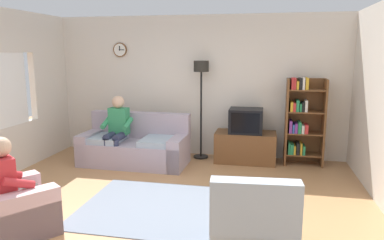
{
  "coord_description": "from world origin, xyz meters",
  "views": [
    {
      "loc": [
        1.29,
        -4.32,
        2.01
      ],
      "look_at": [
        0.26,
        0.71,
        1.05
      ],
      "focal_mm": 33.99,
      "sensor_mm": 36.0,
      "label": 1
    }
  ],
  "objects_px": {
    "tv": "(246,121)",
    "person_in_left_armchair": "(12,181)",
    "bookshelf": "(302,120)",
    "armchair_near_bookshelf": "(252,228)",
    "person_on_couch": "(117,127)",
    "tv_stand": "(245,147)",
    "floor_lamp": "(201,82)",
    "couch": "(135,147)",
    "armchair_near_window": "(6,210)"
  },
  "relations": [
    {
      "from": "tv_stand",
      "to": "floor_lamp",
      "type": "distance_m",
      "value": 1.45
    },
    {
      "from": "armchair_near_window",
      "to": "armchair_near_bookshelf",
      "type": "xyz_separation_m",
      "value": [
        2.67,
        0.14,
        0.0
      ]
    },
    {
      "from": "armchair_near_bookshelf",
      "to": "person_on_couch",
      "type": "distance_m",
      "value": 3.59
    },
    {
      "from": "bookshelf",
      "to": "floor_lamp",
      "type": "bearing_deg",
      "value": 178.99
    },
    {
      "from": "armchair_near_window",
      "to": "couch",
      "type": "bearing_deg",
      "value": 80.57
    },
    {
      "from": "armchair_near_bookshelf",
      "to": "person_in_left_armchair",
      "type": "distance_m",
      "value": 2.64
    },
    {
      "from": "couch",
      "to": "person_on_couch",
      "type": "distance_m",
      "value": 0.5
    },
    {
      "from": "couch",
      "to": "bookshelf",
      "type": "distance_m",
      "value": 3.04
    },
    {
      "from": "tv",
      "to": "bookshelf",
      "type": "relative_size",
      "value": 0.38
    },
    {
      "from": "bookshelf",
      "to": "person_on_couch",
      "type": "xyz_separation_m",
      "value": [
        -3.24,
        -0.69,
        -0.11
      ]
    },
    {
      "from": "bookshelf",
      "to": "person_on_couch",
      "type": "relative_size",
      "value": 1.27
    },
    {
      "from": "couch",
      "to": "armchair_near_window",
      "type": "height_order",
      "value": "same"
    },
    {
      "from": "person_on_couch",
      "to": "person_in_left_armchair",
      "type": "bearing_deg",
      "value": -92.63
    },
    {
      "from": "tv",
      "to": "armchair_near_window",
      "type": "xyz_separation_m",
      "value": [
        -2.42,
        -3.28,
        -0.49
      ]
    },
    {
      "from": "tv_stand",
      "to": "floor_lamp",
      "type": "relative_size",
      "value": 0.59
    },
    {
      "from": "couch",
      "to": "floor_lamp",
      "type": "bearing_deg",
      "value": 28.87
    },
    {
      "from": "tv_stand",
      "to": "tv",
      "type": "distance_m",
      "value": 0.5
    },
    {
      "from": "person_on_couch",
      "to": "person_in_left_armchair",
      "type": "xyz_separation_m",
      "value": [
        -0.12,
        -2.61,
        -0.09
      ]
    },
    {
      "from": "bookshelf",
      "to": "armchair_near_window",
      "type": "bearing_deg",
      "value": -135.32
    },
    {
      "from": "tv",
      "to": "bookshelf",
      "type": "height_order",
      "value": "bookshelf"
    },
    {
      "from": "person_in_left_armchair",
      "to": "armchair_near_bookshelf",
      "type": "bearing_deg",
      "value": 1.4
    },
    {
      "from": "armchair_near_bookshelf",
      "to": "person_in_left_armchair",
      "type": "height_order",
      "value": "person_in_left_armchair"
    },
    {
      "from": "person_in_left_armchair",
      "to": "tv_stand",
      "type": "bearing_deg",
      "value": 53.75
    },
    {
      "from": "tv",
      "to": "person_in_left_armchair",
      "type": "distance_m",
      "value": 3.99
    },
    {
      "from": "tv_stand",
      "to": "person_on_couch",
      "type": "bearing_deg",
      "value": -164.55
    },
    {
      "from": "tv_stand",
      "to": "bookshelf",
      "type": "bearing_deg",
      "value": 3.86
    },
    {
      "from": "floor_lamp",
      "to": "person_on_couch",
      "type": "relative_size",
      "value": 1.49
    },
    {
      "from": "tv_stand",
      "to": "tv",
      "type": "height_order",
      "value": "tv"
    },
    {
      "from": "person_on_couch",
      "to": "tv_stand",
      "type": "bearing_deg",
      "value": 15.45
    },
    {
      "from": "floor_lamp",
      "to": "bookshelf",
      "type": "bearing_deg",
      "value": -1.01
    },
    {
      "from": "armchair_near_window",
      "to": "person_on_couch",
      "type": "bearing_deg",
      "value": 86.31
    },
    {
      "from": "armchair_near_window",
      "to": "person_on_couch",
      "type": "relative_size",
      "value": 0.95
    },
    {
      "from": "bookshelf",
      "to": "person_on_couch",
      "type": "height_order",
      "value": "bookshelf"
    },
    {
      "from": "tv_stand",
      "to": "armchair_near_bookshelf",
      "type": "relative_size",
      "value": 1.17
    },
    {
      "from": "tv",
      "to": "person_in_left_armchair",
      "type": "bearing_deg",
      "value": -126.45
    },
    {
      "from": "person_in_left_armchair",
      "to": "floor_lamp",
      "type": "bearing_deg",
      "value": 65.49
    },
    {
      "from": "armchair_near_bookshelf",
      "to": "person_on_couch",
      "type": "relative_size",
      "value": 0.76
    },
    {
      "from": "tv",
      "to": "person_on_couch",
      "type": "xyz_separation_m",
      "value": [
        -2.25,
        -0.6,
        -0.08
      ]
    },
    {
      "from": "bookshelf",
      "to": "armchair_near_bookshelf",
      "type": "relative_size",
      "value": 1.67
    },
    {
      "from": "tv_stand",
      "to": "tv",
      "type": "bearing_deg",
      "value": -90.0
    },
    {
      "from": "bookshelf",
      "to": "floor_lamp",
      "type": "relative_size",
      "value": 0.85
    },
    {
      "from": "couch",
      "to": "armchair_near_bookshelf",
      "type": "distance_m",
      "value": 3.46
    },
    {
      "from": "bookshelf",
      "to": "person_on_couch",
      "type": "distance_m",
      "value": 3.31
    },
    {
      "from": "armchair_near_window",
      "to": "person_in_left_armchair",
      "type": "xyz_separation_m",
      "value": [
        0.05,
        0.07,
        0.32
      ]
    },
    {
      "from": "tv",
      "to": "bookshelf",
      "type": "xyz_separation_m",
      "value": [
        0.99,
        0.09,
        0.03
      ]
    },
    {
      "from": "tv_stand",
      "to": "tv",
      "type": "relative_size",
      "value": 1.83
    },
    {
      "from": "couch",
      "to": "tv",
      "type": "distance_m",
      "value": 2.07
    },
    {
      "from": "armchair_near_window",
      "to": "bookshelf",
      "type": "bearing_deg",
      "value": 44.68
    },
    {
      "from": "armchair_near_bookshelf",
      "to": "tv_stand",
      "type": "bearing_deg",
      "value": 94.55
    },
    {
      "from": "tv",
      "to": "armchair_near_bookshelf",
      "type": "height_order",
      "value": "tv"
    }
  ]
}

